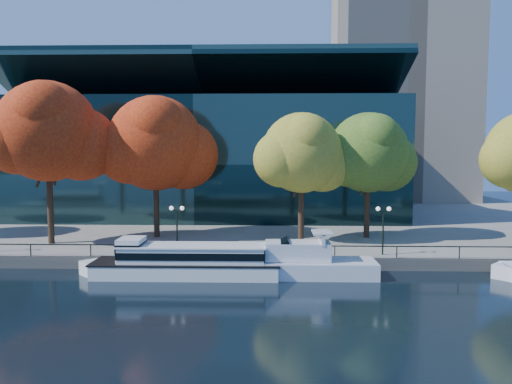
{
  "coord_description": "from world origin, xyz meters",
  "views": [
    {
      "loc": [
        4.72,
        -36.74,
        9.8
      ],
      "look_at": [
        3.47,
        8.0,
        5.92
      ],
      "focal_mm": 35.0,
      "sensor_mm": 36.0,
      "label": 1
    }
  ],
  "objects_px": {
    "tour_boat": "(182,260)",
    "lamp_2": "(383,219)",
    "tree_1": "(49,133)",
    "tree_4": "(370,154)",
    "cruiser_near": "(298,263)",
    "tree_3": "(303,155)",
    "tree_2": "(157,145)",
    "lamp_1": "(177,218)"
  },
  "relations": [
    {
      "from": "cruiser_near",
      "to": "tree_2",
      "type": "height_order",
      "value": "tree_2"
    },
    {
      "from": "tree_1",
      "to": "tree_2",
      "type": "distance_m",
      "value": 9.86
    },
    {
      "from": "cruiser_near",
      "to": "tree_1",
      "type": "xyz_separation_m",
      "value": [
        -22.42,
        7.71,
        10.11
      ]
    },
    {
      "from": "cruiser_near",
      "to": "tree_4",
      "type": "height_order",
      "value": "tree_4"
    },
    {
      "from": "cruiser_near",
      "to": "tree_1",
      "type": "relative_size",
      "value": 0.81
    },
    {
      "from": "tour_boat",
      "to": "lamp_1",
      "type": "bearing_deg",
      "value": 105.35
    },
    {
      "from": "tour_boat",
      "to": "tree_1",
      "type": "relative_size",
      "value": 1.04
    },
    {
      "from": "cruiser_near",
      "to": "lamp_1",
      "type": "distance_m",
      "value": 10.98
    },
    {
      "from": "cruiser_near",
      "to": "lamp_1",
      "type": "relative_size",
      "value": 3.01
    },
    {
      "from": "tour_boat",
      "to": "lamp_2",
      "type": "relative_size",
      "value": 3.89
    },
    {
      "from": "tree_1",
      "to": "tree_2",
      "type": "xyz_separation_m",
      "value": [
        9.1,
        3.65,
        -1.05
      ]
    },
    {
      "from": "tree_3",
      "to": "cruiser_near",
      "type": "bearing_deg",
      "value": -95.74
    },
    {
      "from": "cruiser_near",
      "to": "lamp_2",
      "type": "distance_m",
      "value": 8.54
    },
    {
      "from": "tour_boat",
      "to": "tree_3",
      "type": "height_order",
      "value": "tree_3"
    },
    {
      "from": "cruiser_near",
      "to": "tree_4",
      "type": "bearing_deg",
      "value": 56.86
    },
    {
      "from": "cruiser_near",
      "to": "lamp_2",
      "type": "bearing_deg",
      "value": 26.05
    },
    {
      "from": "tour_boat",
      "to": "tree_4",
      "type": "bearing_deg",
      "value": 35.53
    },
    {
      "from": "tour_boat",
      "to": "tree_1",
      "type": "distance_m",
      "value": 18.49
    },
    {
      "from": "tree_1",
      "to": "tree_2",
      "type": "height_order",
      "value": "tree_1"
    },
    {
      "from": "tree_1",
      "to": "lamp_1",
      "type": "height_order",
      "value": "tree_1"
    },
    {
      "from": "tour_boat",
      "to": "cruiser_near",
      "type": "relative_size",
      "value": 1.29
    },
    {
      "from": "tree_1",
      "to": "lamp_2",
      "type": "xyz_separation_m",
      "value": [
        29.65,
        -4.17,
        -7.23
      ]
    },
    {
      "from": "tour_boat",
      "to": "tree_4",
      "type": "height_order",
      "value": "tree_4"
    },
    {
      "from": "tour_boat",
      "to": "tree_2",
      "type": "relative_size",
      "value": 1.12
    },
    {
      "from": "lamp_1",
      "to": "lamp_2",
      "type": "xyz_separation_m",
      "value": [
        17.21,
        0.0,
        0.0
      ]
    },
    {
      "from": "tour_boat",
      "to": "tree_1",
      "type": "bearing_deg",
      "value": 149.63
    },
    {
      "from": "tree_2",
      "to": "lamp_2",
      "type": "bearing_deg",
      "value": -20.84
    },
    {
      "from": "lamp_1",
      "to": "lamp_2",
      "type": "distance_m",
      "value": 17.21
    },
    {
      "from": "tour_boat",
      "to": "tree_3",
      "type": "bearing_deg",
      "value": 43.69
    },
    {
      "from": "lamp_1",
      "to": "tree_2",
      "type": "bearing_deg",
      "value": 113.06
    },
    {
      "from": "tree_3",
      "to": "tree_4",
      "type": "distance_m",
      "value": 7.1
    },
    {
      "from": "tour_boat",
      "to": "lamp_2",
      "type": "xyz_separation_m",
      "value": [
        16.2,
        3.71,
        2.72
      ]
    },
    {
      "from": "tree_1",
      "to": "tree_4",
      "type": "height_order",
      "value": "tree_1"
    },
    {
      "from": "tree_1",
      "to": "tree_3",
      "type": "xyz_separation_m",
      "value": [
        23.35,
        1.58,
        -1.94
      ]
    },
    {
      "from": "lamp_1",
      "to": "cruiser_near",
      "type": "bearing_deg",
      "value": -19.47
    },
    {
      "from": "lamp_2",
      "to": "lamp_1",
      "type": "bearing_deg",
      "value": 180.0
    },
    {
      "from": "tour_boat",
      "to": "tree_2",
      "type": "height_order",
      "value": "tree_2"
    },
    {
      "from": "tree_2",
      "to": "lamp_1",
      "type": "bearing_deg",
      "value": -66.94
    },
    {
      "from": "lamp_1",
      "to": "tree_1",
      "type": "bearing_deg",
      "value": 161.44
    },
    {
      "from": "tree_4",
      "to": "lamp_2",
      "type": "bearing_deg",
      "value": -92.78
    },
    {
      "from": "tree_3",
      "to": "tree_1",
      "type": "bearing_deg",
      "value": -176.13
    },
    {
      "from": "tour_boat",
      "to": "tree_3",
      "type": "relative_size",
      "value": 1.28
    }
  ]
}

